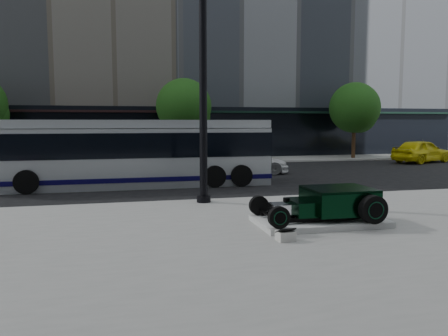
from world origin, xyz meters
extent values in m
plane|color=black|center=(0.00, 0.00, 0.00)|extent=(120.00, 120.00, 0.00)
cube|color=gray|center=(0.00, -10.50, 0.06)|extent=(70.00, 17.00, 0.12)
cube|color=gray|center=(0.00, 14.00, 0.06)|extent=(70.00, 4.00, 0.12)
cube|color=black|center=(-10.00, 16.20, 2.00)|extent=(22.00, 0.50, 4.00)
cube|color=black|center=(13.00, 16.20, 2.00)|extent=(24.00, 0.50, 4.00)
cube|color=black|center=(-10.00, 15.60, 3.60)|extent=(22.00, 1.60, 0.15)
cube|color=black|center=(13.00, 15.60, 3.60)|extent=(24.00, 1.60, 0.15)
cylinder|color=black|center=(1.00, 13.00, 1.42)|extent=(0.28, 0.28, 2.60)
sphere|color=#173A0F|center=(1.00, 13.00, 3.92)|extent=(3.80, 3.80, 3.80)
sphere|color=#173A0F|center=(1.60, 13.30, 3.32)|extent=(2.60, 2.60, 2.60)
cylinder|color=black|center=(14.00, 13.00, 1.42)|extent=(0.28, 0.28, 2.60)
sphere|color=#173A0F|center=(14.00, 13.00, 3.92)|extent=(3.80, 3.80, 3.80)
sphere|color=#173A0F|center=(14.60, 13.30, 3.32)|extent=(2.60, 2.60, 2.60)
cube|color=silver|center=(1.76, -6.47, 0.20)|extent=(3.40, 1.80, 0.15)
cube|color=black|center=(1.76, -6.92, 0.37)|extent=(3.00, 0.08, 0.10)
cube|color=black|center=(1.76, -6.02, 0.37)|extent=(3.00, 0.08, 0.10)
cube|color=black|center=(2.31, -6.47, 0.72)|extent=(1.70, 1.45, 0.62)
cube|color=black|center=(2.31, -6.47, 1.05)|extent=(1.70, 1.45, 0.06)
cube|color=black|center=(1.21, -6.47, 0.60)|extent=(0.55, 1.05, 0.38)
cube|color=silver|center=(0.66, -6.47, 0.55)|extent=(0.55, 0.55, 0.34)
cylinder|color=black|center=(0.81, -6.47, 0.82)|extent=(0.18, 0.18, 0.10)
cylinder|color=black|center=(0.31, -6.47, 0.43)|extent=(0.06, 1.55, 0.06)
cylinder|color=black|center=(2.81, -7.32, 0.63)|extent=(0.72, 0.24, 0.72)
cylinder|color=black|center=(2.81, -7.44, 0.63)|extent=(0.37, 0.02, 0.37)
torus|color=#0B3C23|center=(2.81, -7.46, 0.63)|extent=(0.44, 0.02, 0.44)
cylinder|color=black|center=(2.81, -5.62, 0.63)|extent=(0.72, 0.24, 0.72)
cylinder|color=black|center=(2.81, -5.49, 0.63)|extent=(0.37, 0.02, 0.37)
torus|color=#0B3C23|center=(2.81, -5.48, 0.63)|extent=(0.44, 0.02, 0.44)
cylinder|color=black|center=(0.31, -7.25, 0.54)|extent=(0.54, 0.16, 0.54)
cylinder|color=black|center=(0.31, -7.33, 0.54)|extent=(0.28, 0.02, 0.28)
torus|color=#0B3C23|center=(0.31, -7.35, 0.54)|extent=(0.34, 0.02, 0.34)
cylinder|color=black|center=(0.31, -5.69, 0.54)|extent=(0.54, 0.16, 0.54)
cylinder|color=black|center=(0.31, -5.60, 0.54)|extent=(0.28, 0.02, 0.28)
torus|color=#0B3C23|center=(0.31, -5.59, 0.54)|extent=(0.34, 0.02, 0.34)
cube|color=silver|center=(0.27, -7.80, 0.23)|extent=(0.43, 0.34, 0.22)
cube|color=black|center=(0.27, -7.80, 0.35)|extent=(0.43, 0.32, 0.15)
cylinder|color=black|center=(-0.64, -2.58, 4.45)|extent=(0.26, 0.26, 8.65)
cylinder|color=black|center=(-0.64, -2.58, 0.23)|extent=(0.48, 0.48, 0.22)
cube|color=#B3B9BD|center=(-2.78, 2.68, 1.27)|extent=(12.00, 2.55, 2.55)
cube|color=#0D0848|center=(-2.78, 2.68, 0.42)|extent=(12.05, 2.60, 0.20)
cube|color=black|center=(-2.78, 2.68, 1.85)|extent=(12.05, 2.60, 1.05)
cube|color=#B3B9BD|center=(-2.78, 2.68, 2.75)|extent=(12.00, 2.40, 0.35)
cube|color=black|center=(3.25, 2.68, 1.55)|extent=(0.06, 2.30, 1.70)
cylinder|color=black|center=(-6.98, 1.38, 0.48)|extent=(0.96, 0.28, 0.96)
cylinder|color=black|center=(-6.98, 3.98, 0.48)|extent=(0.96, 0.28, 0.96)
cylinder|color=black|center=(0.62, 1.38, 0.48)|extent=(0.96, 0.28, 0.96)
cylinder|color=black|center=(0.62, 3.98, 0.48)|extent=(0.96, 0.28, 0.96)
cylinder|color=black|center=(1.82, 1.38, 0.48)|extent=(0.96, 0.28, 0.96)
cylinder|color=black|center=(1.82, 3.98, 0.48)|extent=(0.96, 0.28, 0.96)
imported|color=white|center=(3.59, 6.14, 0.64)|extent=(4.70, 2.82, 1.28)
imported|color=yellow|center=(17.22, 9.43, 0.81)|extent=(5.10, 3.33, 1.62)
camera|label=1|loc=(-3.41, -16.98, 2.82)|focal=35.00mm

